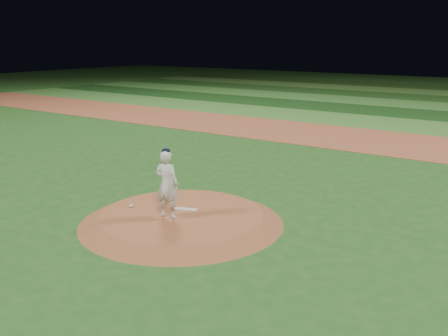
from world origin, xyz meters
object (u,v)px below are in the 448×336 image
(pitcher_on_mound, at_px, (167,184))
(rosin_bag, at_px, (131,206))
(pitchers_mound, at_px, (182,218))
(pitching_rubber, at_px, (186,209))

(pitcher_on_mound, bearing_deg, rosin_bag, 179.24)
(rosin_bag, bearing_deg, pitcher_on_mound, -0.76)
(pitchers_mound, height_order, rosin_bag, rosin_bag)
(pitching_rubber, distance_m, pitcher_on_mound, 1.15)
(pitching_rubber, bearing_deg, pitcher_on_mound, -111.60)
(rosin_bag, relative_size, pitcher_on_mound, 0.07)
(pitching_rubber, height_order, pitcher_on_mound, pitcher_on_mound)
(pitchers_mound, relative_size, rosin_bag, 40.55)
(rosin_bag, distance_m, pitcher_on_mound, 1.64)
(pitchers_mound, xyz_separation_m, pitching_rubber, (-0.11, 0.30, 0.14))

